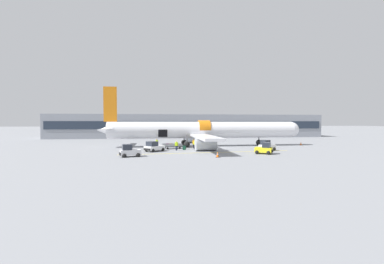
{
  "coord_description": "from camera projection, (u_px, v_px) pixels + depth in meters",
  "views": [
    {
      "loc": [
        -10.75,
        -46.04,
        4.75
      ],
      "look_at": [
        -3.82,
        2.26,
        2.87
      ],
      "focal_mm": 24.0,
      "sensor_mm": 36.0,
      "label": 1
    }
  ],
  "objects": [
    {
      "name": "ground_plane",
      "position": [
        214.0,
        148.0,
        47.25
      ],
      "size": [
        500.0,
        500.0,
        0.0
      ],
      "primitive_type": "plane",
      "color": "gray"
    },
    {
      "name": "apron_marking_line",
      "position": [
        208.0,
        153.0,
        39.99
      ],
      "size": [
        27.37,
        2.1,
        0.01
      ],
      "color": "yellow",
      "rests_on": "ground_plane"
    },
    {
      "name": "terminal_strip",
      "position": [
        189.0,
        126.0,
        82.57
      ],
      "size": [
        83.89,
        13.28,
        7.06
      ],
      "color": "gray",
      "rests_on": "ground_plane"
    },
    {
      "name": "airplane",
      "position": [
        201.0,
        131.0,
        50.56
      ],
      "size": [
        40.28,
        32.39,
        11.38
      ],
      "color": "silver",
      "rests_on": "ground_plane"
    },
    {
      "name": "baggage_tug_lead",
      "position": [
        267.0,
        146.0,
        42.8
      ],
      "size": [
        2.93,
        2.43,
        1.78
      ],
      "color": "white",
      "rests_on": "ground_plane"
    },
    {
      "name": "baggage_tug_mid",
      "position": [
        130.0,
        151.0,
        35.11
      ],
      "size": [
        3.06,
        2.25,
        1.74
      ],
      "color": "silver",
      "rests_on": "ground_plane"
    },
    {
      "name": "baggage_tug_rear",
      "position": [
        154.0,
        147.0,
        41.58
      ],
      "size": [
        3.49,
        3.38,
        1.65
      ],
      "color": "white",
      "rests_on": "ground_plane"
    },
    {
      "name": "baggage_tug_spare",
      "position": [
        264.0,
        149.0,
        38.35
      ],
      "size": [
        2.98,
        2.75,
        1.75
      ],
      "color": "yellow",
      "rests_on": "ground_plane"
    },
    {
      "name": "baggage_cart_loading",
      "position": [
        172.0,
        146.0,
        45.8
      ],
      "size": [
        4.24,
        2.51,
        0.97
      ],
      "color": "#999BA0",
      "rests_on": "ground_plane"
    },
    {
      "name": "ground_crew_loader_a",
      "position": [
        194.0,
        143.0,
        46.77
      ],
      "size": [
        0.59,
        0.41,
        1.69
      ],
      "color": "black",
      "rests_on": "ground_plane"
    },
    {
      "name": "ground_crew_loader_b",
      "position": [
        176.0,
        145.0,
        42.99
      ],
      "size": [
        0.57,
        0.42,
        1.63
      ],
      "color": "#1E2338",
      "rests_on": "ground_plane"
    },
    {
      "name": "ground_crew_driver",
      "position": [
        157.0,
        144.0,
        45.63
      ],
      "size": [
        0.57,
        0.57,
        1.78
      ],
      "color": "#2D2D33",
      "rests_on": "ground_plane"
    },
    {
      "name": "ground_crew_supervisor",
      "position": [
        195.0,
        144.0,
        45.09
      ],
      "size": [
        0.51,
        0.51,
        1.59
      ],
      "color": "black",
      "rests_on": "ground_plane"
    },
    {
      "name": "ground_crew_helper",
      "position": [
        194.0,
        143.0,
        47.95
      ],
      "size": [
        0.54,
        0.42,
        1.55
      ],
      "color": "#1E2338",
      "rests_on": "ground_plane"
    },
    {
      "name": "suitcase_on_tarmac_upright",
      "position": [
        184.0,
        148.0,
        43.9
      ],
      "size": [
        0.53,
        0.19,
        0.84
      ],
      "color": "#14472D",
      "rests_on": "ground_plane"
    },
    {
      "name": "safety_cone_nose",
      "position": [
        301.0,
        144.0,
        52.77
      ],
      "size": [
        0.56,
        0.56,
        0.66
      ],
      "color": "black",
      "rests_on": "ground_plane"
    },
    {
      "name": "safety_cone_engine_left",
      "position": [
        218.0,
        155.0,
        34.63
      ],
      "size": [
        0.53,
        0.53,
        0.76
      ],
      "color": "black",
      "rests_on": "ground_plane"
    },
    {
      "name": "safety_cone_wingtip",
      "position": [
        212.0,
        148.0,
        43.5
      ],
      "size": [
        0.59,
        0.59,
        0.7
      ],
      "color": "black",
      "rests_on": "ground_plane"
    }
  ]
}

